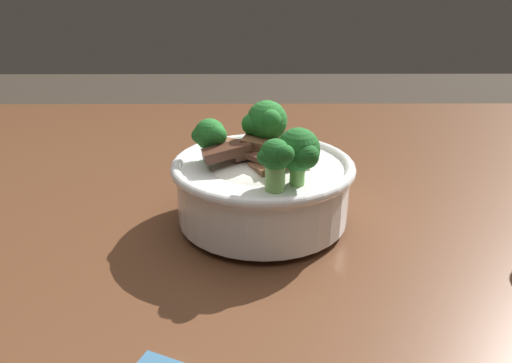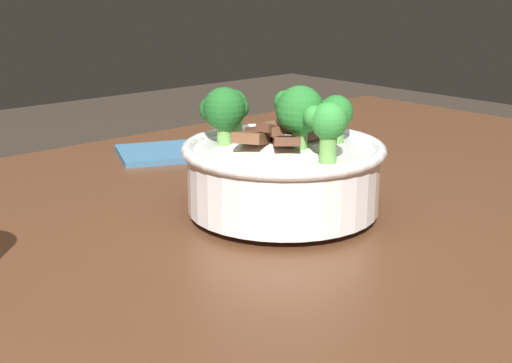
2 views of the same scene
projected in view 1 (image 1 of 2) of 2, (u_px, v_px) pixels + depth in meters
name	position (u px, v px, depth m)	size (l,w,h in m)	color
dining_table	(345.00, 248.00, 0.64)	(1.53, 0.98, 0.78)	#56331E
rice_bowl	(263.00, 181.00, 0.53)	(0.20, 0.20, 0.14)	white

